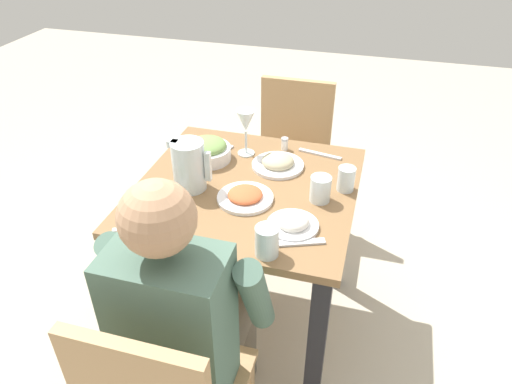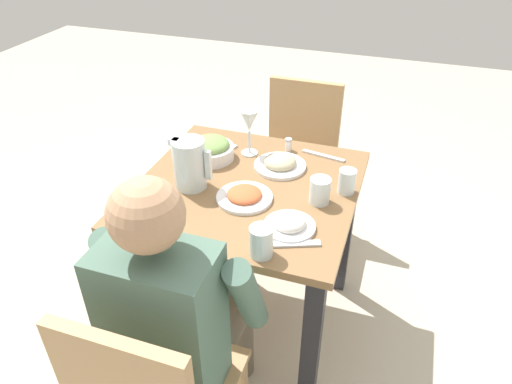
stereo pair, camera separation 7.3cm
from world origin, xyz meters
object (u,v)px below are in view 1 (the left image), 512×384
Objects in this scene: plate_dolmas at (153,212)px; water_glass_by_pitcher at (267,241)px; wine_glass at (246,123)px; salad_bowl at (207,150)px; plate_rice_curry at (245,196)px; dining_table at (247,216)px; water_glass_near_right at (320,189)px; water_pitcher at (189,166)px; chair_far at (291,154)px; salt_shaker at (285,144)px; plate_yoghurt at (293,223)px; diner_near at (187,315)px; plate_beans at (278,163)px; water_glass_center at (346,179)px.

plate_dolmas is 1.93× the size of water_glass_by_pitcher.
water_glass_by_pitcher is at bearing -67.48° from wine_glass.
salad_bowl is 0.33m from plate_rice_curry.
dining_table is 4.15× the size of plate_dolmas.
water_glass_by_pitcher is at bearing -60.39° from plate_rice_curry.
water_glass_by_pitcher is at bearing -108.17° from water_glass_near_right.
chair_far is at bearing 75.14° from water_pitcher.
dining_table is 0.36m from salt_shaker.
wine_glass reaches higher than salt_shaker.
chair_far reaches higher than plate_yoghurt.
salad_bowl reaches higher than plate_yoghurt.
water_pitcher is (-0.17, 0.48, 0.22)m from diner_near.
water_glass_near_right is 1.78× the size of salt_shaker.
salt_shaker is at bearing 121.73° from water_glass_near_right.
diner_near is at bearing -98.23° from plate_beans.
water_glass_near_right reaches higher than plate_beans.
water_glass_near_right is at bearing -18.70° from salad_bowl.
diner_near is 0.33m from water_glass_by_pitcher.
dining_table is at bearing -115.49° from plate_beans.
diner_near is at bearing -121.49° from water_glass_center.
diner_near is 0.63m from water_glass_near_right.
dining_table is 3.99× the size of plate_rice_curry.
plate_beans is (0.08, 0.17, 0.16)m from dining_table.
plate_dolmas is (-0.34, -0.43, -0.00)m from plate_beans.
diner_near is 0.39m from plate_dolmas.
salad_bowl is at bearing -176.25° from plate_beans.
water_glass_center is at bearing 58.51° from diner_near.
dining_table is 8.02× the size of water_glass_by_pitcher.
dining_table is 4.67× the size of plate_yoghurt.
chair_far is 4.91× the size of plate_yoghurt.
diner_near is at bearing -74.93° from salad_bowl.
water_glass_near_right is at bearing 60.32° from diner_near.
diner_near is 12.39× the size of water_glass_center.
diner_near reaches higher than water_glass_by_pitcher.
diner_near reaches higher than plate_rice_curry.
water_glass_center is at bearing -7.21° from salad_bowl.
dining_table is 0.71× the size of diner_near.
wine_glass is (0.18, 0.50, 0.13)m from plate_dolmas.
water_glass_by_pitcher is (0.15, -0.26, 0.04)m from plate_rice_curry.
plate_yoghurt is at bearing -56.05° from wine_glass.
water_glass_center is (0.38, 0.62, 0.17)m from diner_near.
plate_yoghurt is 0.19m from water_glass_near_right.
water_glass_center is at bearing -39.89° from salt_shaker.
plate_dolmas is (-0.28, -0.18, -0.00)m from plate_rice_curry.
plate_rice_curry is at bearing -5.25° from water_pitcher.
plate_rice_curry is 1.17× the size of plate_yoghurt.
plate_rice_curry is 1.04× the size of wine_glass.
plate_yoghurt is 0.54m from wine_glass.
plate_beans is 1.06× the size of wine_glass.
salad_bowl is 3.55× the size of salt_shaker.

